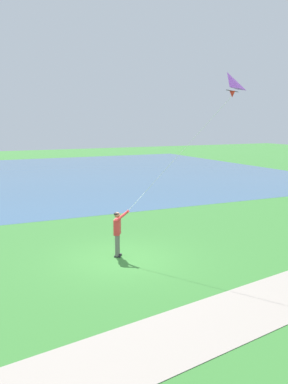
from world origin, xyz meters
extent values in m
plane|color=#33702D|center=(0.00, 0.00, 0.00)|extent=(120.00, 120.00, 0.00)
cube|color=#385B7F|center=(-25.31, 4.00, 0.00)|extent=(36.00, 44.00, 0.01)
cube|color=gray|center=(5.42, 2.00, 0.01)|extent=(8.21, 31.90, 0.02)
cube|color=#232328|center=(-0.44, -0.01, 0.03)|extent=(0.22, 0.26, 0.06)
cylinder|color=slate|center=(-0.45, -0.02, 0.45)|extent=(0.14, 0.14, 0.82)
cube|color=#232328|center=(-0.24, -0.13, 0.03)|extent=(0.22, 0.26, 0.06)
cylinder|color=slate|center=(-0.25, -0.15, 0.45)|extent=(0.14, 0.14, 0.82)
cube|color=red|center=(-0.35, -0.09, 1.16)|extent=(0.46, 0.40, 0.60)
sphere|color=#996B4C|center=(-0.35, -0.09, 1.62)|extent=(0.22, 0.22, 0.22)
ellipsoid|color=black|center=(-0.36, -0.10, 1.66)|extent=(0.31, 0.31, 0.13)
cylinder|color=red|center=(-0.31, 0.15, 1.61)|extent=(0.53, 0.35, 0.43)
cylinder|color=red|center=(-0.16, 0.05, 1.61)|extent=(0.12, 0.56, 0.43)
sphere|color=#996B4C|center=(-0.15, 0.23, 1.74)|extent=(0.10, 0.10, 0.10)
pyramid|color=purple|center=(1.67, 3.28, 6.45)|extent=(1.15, 1.37, 0.62)
cone|color=red|center=(1.85, 3.41, 6.05)|extent=(0.28, 0.28, 0.22)
cylinder|color=black|center=(1.85, 3.41, 6.16)|extent=(0.74, 1.06, 0.02)
cylinder|color=silver|center=(0.85, 1.82, 3.87)|extent=(2.02, 3.19, 4.27)
camera|label=1|loc=(14.26, -5.92, 5.18)|focal=39.81mm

